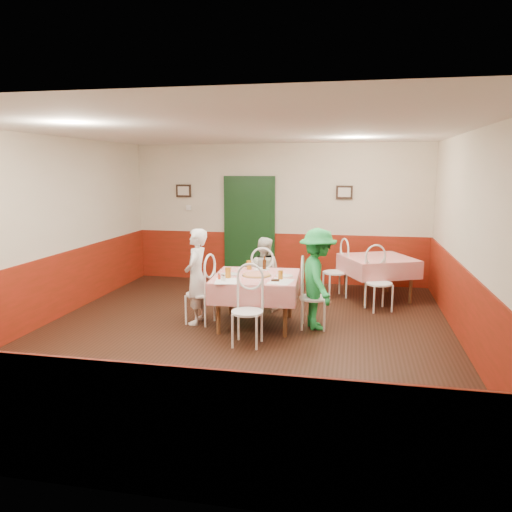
% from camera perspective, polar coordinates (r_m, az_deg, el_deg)
% --- Properties ---
extents(floor, '(7.00, 7.00, 0.00)m').
position_cam_1_polar(floor, '(7.06, -1.88, -9.11)').
color(floor, black).
rests_on(floor, ground).
extents(ceiling, '(7.00, 7.00, 0.00)m').
position_cam_1_polar(ceiling, '(6.69, -2.02, 14.17)').
color(ceiling, white).
rests_on(ceiling, back_wall).
extents(back_wall, '(6.00, 0.10, 2.80)m').
position_cam_1_polar(back_wall, '(10.15, 2.62, 4.83)').
color(back_wall, beige).
rests_on(back_wall, ground).
extents(front_wall, '(6.00, 0.10, 2.80)m').
position_cam_1_polar(front_wall, '(3.49, -15.36, -5.53)').
color(front_wall, beige).
rests_on(front_wall, ground).
extents(left_wall, '(0.10, 7.00, 2.80)m').
position_cam_1_polar(left_wall, '(7.98, -23.44, 2.61)').
color(left_wall, beige).
rests_on(left_wall, ground).
extents(right_wall, '(0.10, 7.00, 2.80)m').
position_cam_1_polar(right_wall, '(6.72, 23.82, 1.34)').
color(right_wall, beige).
rests_on(right_wall, ground).
extents(wainscot_back, '(6.00, 0.03, 1.00)m').
position_cam_1_polar(wainscot_back, '(10.26, 2.57, -0.19)').
color(wainscot_back, maroon).
rests_on(wainscot_back, ground).
extents(wainscot_front, '(6.00, 0.03, 1.00)m').
position_cam_1_polar(wainscot_front, '(3.84, -14.60, -18.54)').
color(wainscot_front, maroon).
rests_on(wainscot_front, ground).
extents(wainscot_left, '(0.03, 7.00, 1.00)m').
position_cam_1_polar(wainscot_left, '(8.12, -22.91, -3.70)').
color(wainscot_left, maroon).
rests_on(wainscot_left, ground).
extents(wainscot_right, '(0.03, 7.00, 1.00)m').
position_cam_1_polar(wainscot_right, '(6.90, 23.17, -6.07)').
color(wainscot_right, maroon).
rests_on(wainscot_right, ground).
extents(door, '(0.96, 0.06, 2.10)m').
position_cam_1_polar(door, '(10.25, -0.76, 2.92)').
color(door, black).
rests_on(door, ground).
extents(picture_left, '(0.32, 0.03, 0.26)m').
position_cam_1_polar(picture_left, '(10.57, -8.27, 7.39)').
color(picture_left, black).
rests_on(picture_left, back_wall).
extents(picture_right, '(0.32, 0.03, 0.26)m').
position_cam_1_polar(picture_right, '(9.96, 10.07, 7.19)').
color(picture_right, black).
rests_on(picture_right, back_wall).
extents(thermostat, '(0.10, 0.03, 0.10)m').
position_cam_1_polar(thermostat, '(10.55, -7.71, 5.49)').
color(thermostat, white).
rests_on(thermostat, back_wall).
extents(main_table, '(1.29, 1.29, 0.77)m').
position_cam_1_polar(main_table, '(7.42, 0.00, -5.14)').
color(main_table, red).
rests_on(main_table, ground).
extents(second_table, '(1.48, 1.48, 0.77)m').
position_cam_1_polar(second_table, '(9.17, 13.69, -2.49)').
color(second_table, red).
rests_on(second_table, ground).
extents(chair_left, '(0.48, 0.48, 0.90)m').
position_cam_1_polar(chair_left, '(7.56, -6.42, -4.33)').
color(chair_left, white).
rests_on(chair_left, ground).
extents(chair_right, '(0.44, 0.44, 0.90)m').
position_cam_1_polar(chair_right, '(7.34, 6.62, -4.78)').
color(chair_right, white).
rests_on(chair_right, ground).
extents(chair_far, '(0.47, 0.47, 0.90)m').
position_cam_1_polar(chair_far, '(8.22, 0.80, -3.10)').
color(chair_far, white).
rests_on(chair_far, ground).
extents(chair_near, '(0.43, 0.43, 0.90)m').
position_cam_1_polar(chair_near, '(6.59, -1.00, -6.42)').
color(chair_near, white).
rests_on(chair_near, ground).
extents(chair_second_a, '(0.56, 0.56, 0.90)m').
position_cam_1_polar(chair_second_a, '(9.15, 9.02, -1.87)').
color(chair_second_a, white).
rests_on(chair_second_a, ground).
extents(chair_second_b, '(0.56, 0.56, 0.90)m').
position_cam_1_polar(chair_second_b, '(8.42, 13.90, -3.08)').
color(chair_second_b, white).
rests_on(chair_second_b, ground).
extents(pizza, '(0.43, 0.43, 0.03)m').
position_cam_1_polar(pizza, '(7.29, 0.07, -2.18)').
color(pizza, '#B74723').
rests_on(pizza, main_table).
extents(plate_left, '(0.27, 0.27, 0.01)m').
position_cam_1_polar(plate_left, '(7.38, -3.05, -2.10)').
color(plate_left, white).
rests_on(plate_left, main_table).
extents(plate_right, '(0.27, 0.27, 0.01)m').
position_cam_1_polar(plate_right, '(7.28, 3.25, -2.26)').
color(plate_right, white).
rests_on(plate_right, main_table).
extents(plate_far, '(0.27, 0.27, 0.01)m').
position_cam_1_polar(plate_far, '(7.74, 0.61, -1.51)').
color(plate_far, white).
rests_on(plate_far, main_table).
extents(glass_a, '(0.09, 0.09, 0.15)m').
position_cam_1_polar(glass_a, '(7.15, -3.22, -1.94)').
color(glass_a, '#BF7219').
rests_on(glass_a, main_table).
extents(glass_b, '(0.07, 0.07, 0.13)m').
position_cam_1_polar(glass_b, '(7.07, 2.82, -2.18)').
color(glass_b, '#BF7219').
rests_on(glass_b, main_table).
extents(glass_c, '(0.08, 0.08, 0.14)m').
position_cam_1_polar(glass_c, '(7.75, -0.79, -1.04)').
color(glass_c, '#BF7219').
rests_on(glass_c, main_table).
extents(beer_bottle, '(0.06, 0.06, 0.20)m').
position_cam_1_polar(beer_bottle, '(7.69, 0.97, -0.89)').
color(beer_bottle, '#381C0A').
rests_on(beer_bottle, main_table).
extents(shaker_a, '(0.04, 0.04, 0.09)m').
position_cam_1_polar(shaker_a, '(7.00, -3.84, -2.47)').
color(shaker_a, silver).
rests_on(shaker_a, main_table).
extents(shaker_b, '(0.04, 0.04, 0.09)m').
position_cam_1_polar(shaker_b, '(6.95, -3.66, -2.55)').
color(shaker_b, silver).
rests_on(shaker_b, main_table).
extents(shaker_c, '(0.04, 0.04, 0.09)m').
position_cam_1_polar(shaker_c, '(7.08, -4.23, -2.32)').
color(shaker_c, '#B23319').
rests_on(shaker_c, main_table).
extents(menu_left, '(0.37, 0.45, 0.00)m').
position_cam_1_polar(menu_left, '(6.97, -3.44, -2.87)').
color(menu_left, white).
rests_on(menu_left, main_table).
extents(menu_right, '(0.36, 0.44, 0.00)m').
position_cam_1_polar(menu_right, '(6.94, 2.87, -2.93)').
color(menu_right, white).
rests_on(menu_right, main_table).
extents(wallet, '(0.12, 0.10, 0.02)m').
position_cam_1_polar(wallet, '(6.97, 2.22, -2.78)').
color(wallet, black).
rests_on(wallet, main_table).
extents(diner_left, '(0.34, 0.52, 1.44)m').
position_cam_1_polar(diner_left, '(7.51, -6.83, -2.34)').
color(diner_left, gray).
rests_on(diner_left, ground).
extents(diner_far, '(0.63, 0.51, 1.20)m').
position_cam_1_polar(diner_far, '(8.23, 0.85, -1.99)').
color(diner_far, gray).
rests_on(diner_far, ground).
extents(diner_right, '(0.82, 1.07, 1.47)m').
position_cam_1_polar(diner_right, '(7.27, 7.06, -2.61)').
color(diner_right, gray).
rests_on(diner_right, ground).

